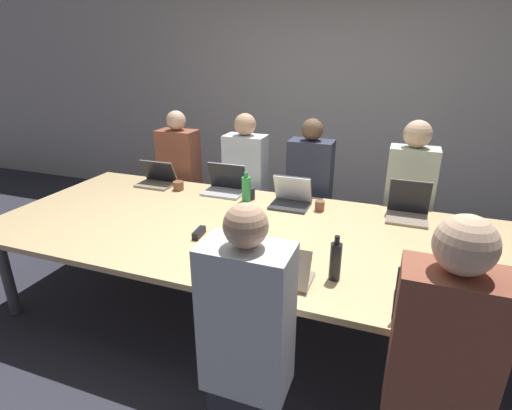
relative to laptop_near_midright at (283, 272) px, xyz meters
The scene contains 23 objects.
ground_plane 1.08m from the laptop_near_midright, 123.35° to the left, with size 24.00×24.00×0.00m, color #2D2D38.
curtain_wall 3.06m from the laptop_near_midright, 97.54° to the left, with size 12.00×0.06×2.80m.
conference_table 0.73m from the laptop_near_midright, 123.35° to the left, with size 3.93×1.63×0.74m.
laptop_near_midright is the anchor object (origin of this frame).
person_near_midright 0.50m from the laptop_near_midright, 93.27° to the right, with size 0.40×0.24×1.38m.
cup_near_midright 0.27m from the laptop_near_midright, behind, with size 0.09×0.09×0.08m.
bottle_near_midright 0.30m from the laptop_near_midright, 27.13° to the left, with size 0.07×0.07×0.27m.
laptop_far_center 1.18m from the laptop_near_midright, 103.40° to the left, with size 0.32×0.26×0.25m.
person_far_center 1.67m from the laptop_near_midright, 98.10° to the left, with size 0.40×0.24×1.38m.
cup_far_center 1.12m from the laptop_near_midright, 91.41° to the left, with size 0.08×0.08×0.08m.
laptop_far_midleft 1.56m from the laptop_near_midright, 126.12° to the left, with size 0.36×0.26×0.26m.
person_far_midleft 1.87m from the laptop_near_midright, 118.05° to the left, with size 0.40×0.24×1.39m.
cup_far_midleft 1.35m from the laptop_near_midright, 118.91° to the left, with size 0.09×0.09×0.10m.
bottle_far_midleft 1.31m from the laptop_near_midright, 120.60° to the left, with size 0.07×0.07×0.26m.
laptop_near_right 0.77m from the laptop_near_midright, ahead, with size 0.37×0.27×0.27m.
person_near_right 0.89m from the laptop_near_midright, 26.80° to the right, with size 0.40×0.24×1.41m.
laptop_far_right 1.37m from the laptop_near_midright, 62.47° to the left, with size 0.31×0.28×0.28m.
person_far_right 1.80m from the laptop_near_midright, 69.06° to the left, with size 0.40×0.24×1.42m.
laptop_far_left 2.04m from the laptop_near_midright, 142.80° to the left, with size 0.35×0.24×0.23m.
person_far_left 2.32m from the laptop_near_midright, 134.58° to the left, with size 0.40×0.24×1.38m.
cup_far_left 1.79m from the laptop_near_midright, 139.17° to the left, with size 0.10×0.10×0.08m.
stapler 0.80m from the laptop_near_midright, 153.12° to the left, with size 0.06×0.15×0.05m.
notebook 0.82m from the laptop_near_midright, 124.12° to the left, with size 0.25×0.18×0.02m.
Camera 1 is at (0.92, -2.45, 1.95)m, focal length 28.00 mm.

